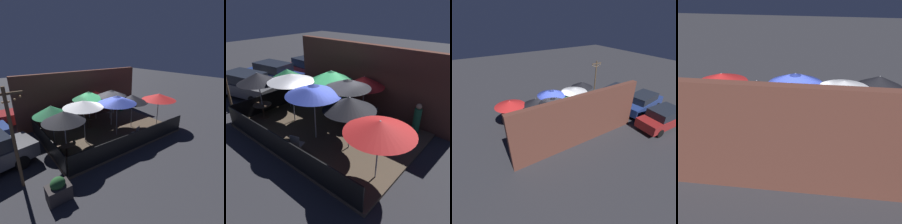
# 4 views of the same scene
# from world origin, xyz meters

# --- Properties ---
(ground_plane) EXTENTS (60.00, 60.00, 0.00)m
(ground_plane) POSITION_xyz_m (0.00, 0.00, 0.00)
(ground_plane) COLOR #2D2D33
(patio_deck) EXTENTS (7.91, 5.55, 0.12)m
(patio_deck) POSITION_xyz_m (0.00, 0.00, 0.06)
(patio_deck) COLOR brown
(patio_deck) RESTS_ON ground_plane
(building_wall) EXTENTS (9.51, 0.36, 3.62)m
(building_wall) POSITION_xyz_m (0.00, 3.01, 1.81)
(building_wall) COLOR brown
(building_wall) RESTS_ON ground_plane
(fence_front) EXTENTS (7.71, 0.05, 0.95)m
(fence_front) POSITION_xyz_m (0.00, -2.73, 0.59)
(fence_front) COLOR black
(fence_front) RESTS_ON patio_deck
(fence_side_left) EXTENTS (0.05, 5.35, 0.95)m
(fence_side_left) POSITION_xyz_m (-3.91, 0.00, 0.59)
(fence_side_left) COLOR black
(fence_side_left) RESTS_ON patio_deck
(patio_umbrella_0) EXTENTS (1.98, 1.98, 2.36)m
(patio_umbrella_0) POSITION_xyz_m (-3.32, -1.33, 2.24)
(patio_umbrella_0) COLOR #B2B2B7
(patio_umbrella_0) RESTS_ON patio_deck
(patio_umbrella_1) EXTENTS (2.09, 2.09, 2.46)m
(patio_umbrella_1) POSITION_xyz_m (-0.70, 0.99, 2.34)
(patio_umbrella_1) COLOR #B2B2B7
(patio_umbrella_1) RESTS_ON patio_deck
(patio_umbrella_2) EXTENTS (1.93, 1.93, 2.18)m
(patio_umbrella_2) POSITION_xyz_m (-3.33, 0.39, 2.03)
(patio_umbrella_2) COLOR #B2B2B7
(patio_umbrella_2) RESTS_ON patio_deck
(patio_umbrella_3) EXTENTS (2.03, 2.03, 2.15)m
(patio_umbrella_3) POSITION_xyz_m (0.45, 2.09, 2.01)
(patio_umbrella_3) COLOR #B2B2B7
(patio_umbrella_3) RESTS_ON patio_deck
(patio_umbrella_4) EXTENTS (2.30, 2.30, 2.47)m
(patio_umbrella_4) POSITION_xyz_m (0.08, -0.90, 2.36)
(patio_umbrella_4) COLOR #B2B2B7
(patio_umbrella_4) RESTS_ON patio_deck
(patio_umbrella_5) EXTENTS (2.04, 2.04, 2.22)m
(patio_umbrella_5) POSITION_xyz_m (1.62, -0.55, 2.08)
(patio_umbrella_5) COLOR #B2B2B7
(patio_umbrella_5) RESTS_ON patio_deck
(patio_umbrella_6) EXTENTS (2.01, 2.01, 2.46)m
(patio_umbrella_6) POSITION_xyz_m (0.70, 0.48, 2.38)
(patio_umbrella_6) COLOR #B2B2B7
(patio_umbrella_6) RESTS_ON patio_deck
(patio_umbrella_7) EXTENTS (2.26, 2.26, 2.17)m
(patio_umbrella_7) POSITION_xyz_m (3.36, -1.30, 2.08)
(patio_umbrella_7) COLOR #B2B2B7
(patio_umbrella_7) RESTS_ON patio_deck
(patio_umbrella_8) EXTENTS (2.19, 2.19, 2.41)m
(patio_umbrella_8) POSITION_xyz_m (-1.87, -0.49, 2.34)
(patio_umbrella_8) COLOR #B2B2B7
(patio_umbrella_8) RESTS_ON patio_deck
(dining_table_0) EXTENTS (0.89, 0.89, 0.73)m
(dining_table_0) POSITION_xyz_m (-3.32, -1.33, 0.70)
(dining_table_0) COLOR #4C3828
(dining_table_0) RESTS_ON patio_deck
(dining_table_1) EXTENTS (0.76, 0.76, 0.70)m
(dining_table_1) POSITION_xyz_m (-0.70, 0.99, 0.67)
(dining_table_1) COLOR #4C3828
(dining_table_1) RESTS_ON patio_deck
(patio_chair_0) EXTENTS (0.51, 0.51, 0.91)m
(patio_chair_0) POSITION_xyz_m (0.42, -2.22, 0.61)
(patio_chair_0) COLOR gray
(patio_chair_0) RESTS_ON patio_deck
(patio_chair_1) EXTENTS (0.48, 0.48, 0.94)m
(patio_chair_1) POSITION_xyz_m (1.43, 1.52, 0.64)
(patio_chair_1) COLOR gray
(patio_chair_1) RESTS_ON patio_deck
(patron_0) EXTENTS (0.41, 0.41, 1.39)m
(patron_0) POSITION_xyz_m (3.16, 2.41, 0.77)
(patron_0) COLOR #236642
(patron_0) RESTS_ON patio_deck
(patron_1) EXTENTS (0.53, 0.53, 1.28)m
(patron_1) POSITION_xyz_m (-1.05, 2.25, 0.68)
(patron_1) COLOR #236642
(patron_1) RESTS_ON patio_deck
(planter_box) EXTENTS (0.83, 0.58, 0.93)m
(planter_box) POSITION_xyz_m (-4.55, -3.48, 0.41)
(planter_box) COLOR #332D2D
(planter_box) RESTS_ON ground_plane
(light_post) EXTENTS (1.10, 0.12, 3.97)m
(light_post) POSITION_xyz_m (-5.45, -1.98, 2.22)
(light_post) COLOR brown
(light_post) RESTS_ON ground_plane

